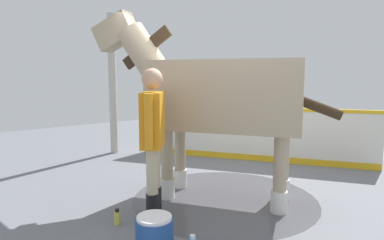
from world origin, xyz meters
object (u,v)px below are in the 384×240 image
at_px(handler, 153,133).
at_px(wash_bucket, 154,234).
at_px(horse, 216,96).
at_px(bottle_shampoo, 117,217).

height_order(handler, wash_bucket, handler).
height_order(horse, handler, horse).
xyz_separation_m(handler, wash_bucket, (-0.62, 0.39, -0.83)).
bearing_deg(wash_bucket, handler, -32.23).
height_order(horse, wash_bucket, horse).
height_order(wash_bucket, bottle_shampoo, wash_bucket).
bearing_deg(bottle_shampoo, horse, -92.68).
distance_m(horse, handler, 1.09).
bearing_deg(handler, wash_bucket, -81.68).
bearing_deg(wash_bucket, bottle_shampoo, 1.06).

